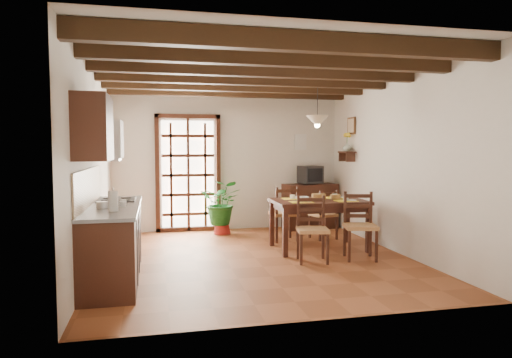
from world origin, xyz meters
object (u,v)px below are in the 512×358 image
object	(u,v)px
kitchen_counter	(113,241)
sideboard	(310,206)
chair_near_left	(312,241)
dining_table	(319,206)
chair_near_right	(360,238)
potted_plant	(222,204)
chair_far_right	(324,224)
pendant_lamp	(317,120)
chair_far_left	(284,224)
crt_tv	(310,175)

from	to	relation	value
kitchen_counter	sideboard	size ratio (longest dim) A/B	2.12
kitchen_counter	chair_near_left	distance (m)	2.73
dining_table	chair_near_right	world-z (taller)	chair_near_right
sideboard	potted_plant	world-z (taller)	potted_plant
chair_near_left	sideboard	world-z (taller)	chair_near_left
chair_far_right	dining_table	bearing A→B (deg)	49.94
dining_table	pendant_lamp	distance (m)	1.39
chair_near_left	chair_far_left	bearing A→B (deg)	100.23
sideboard	crt_tv	xyz separation A→B (m)	(0.00, -0.01, 0.64)
pendant_lamp	kitchen_counter	bearing A→B (deg)	-160.56
dining_table	sideboard	bearing A→B (deg)	75.22
potted_plant	chair_far_right	bearing A→B (deg)	-26.51
sideboard	crt_tv	distance (m)	0.64
chair_far_right	chair_far_left	bearing A→B (deg)	-13.73
dining_table	chair_far_left	world-z (taller)	chair_far_left
chair_far_left	crt_tv	world-z (taller)	crt_tv
dining_table	crt_tv	bearing A→B (deg)	75.18
potted_plant	pendant_lamp	xyz separation A→B (m)	(1.33, -1.50, 1.51)
chair_near_right	crt_tv	distance (m)	2.70
dining_table	crt_tv	xyz separation A→B (m)	(0.50, 1.83, 0.40)
chair_near_left	potted_plant	distance (m)	2.56
dining_table	sideboard	distance (m)	1.92
chair_near_right	pendant_lamp	world-z (taller)	pendant_lamp
chair_far_left	chair_near_right	bearing A→B (deg)	112.31
crt_tv	pendant_lamp	size ratio (longest dim) A/B	0.57
chair_near_right	chair_far_left	distance (m)	1.68
chair_far_right	potted_plant	xyz separation A→B (m)	(-1.71, 0.85, 0.29)
dining_table	chair_far_right	size ratio (longest dim) A/B	1.67
kitchen_counter	potted_plant	bearing A→B (deg)	55.98
dining_table	chair_near_left	distance (m)	0.93
kitchen_counter	crt_tv	xyz separation A→B (m)	(3.58, 2.82, 0.62)
chair_far_left	crt_tv	xyz separation A→B (m)	(0.86, 1.08, 0.79)
chair_far_left	potted_plant	bearing A→B (deg)	-44.57
dining_table	chair_near_right	xyz separation A→B (m)	(0.37, -0.75, -0.39)
chair_near_left	potted_plant	bearing A→B (deg)	122.83
crt_tv	chair_near_right	bearing A→B (deg)	-106.14
kitchen_counter	crt_tv	bearing A→B (deg)	38.20
kitchen_counter	chair_near_right	bearing A→B (deg)	3.88
kitchen_counter	chair_far_right	bearing A→B (deg)	26.69
chair_far_left	chair_far_right	bearing A→B (deg)	176.30
sideboard	potted_plant	xyz separation A→B (m)	(-1.83, -0.23, 0.12)
chair_far_left	crt_tv	distance (m)	1.59
chair_near_right	chair_far_left	size ratio (longest dim) A/B	1.02
chair_near_right	chair_far_right	xyz separation A→B (m)	(0.01, 1.51, -0.03)
sideboard	crt_tv	size ratio (longest dim) A/B	2.19
pendant_lamp	chair_near_left	bearing A→B (deg)	-113.53
chair_far_right	crt_tv	bearing A→B (deg)	-109.88
chair_near_right	kitchen_counter	bearing A→B (deg)	-162.81
chair_near_right	sideboard	world-z (taller)	chair_near_right
crt_tv	sideboard	bearing A→B (deg)	76.77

